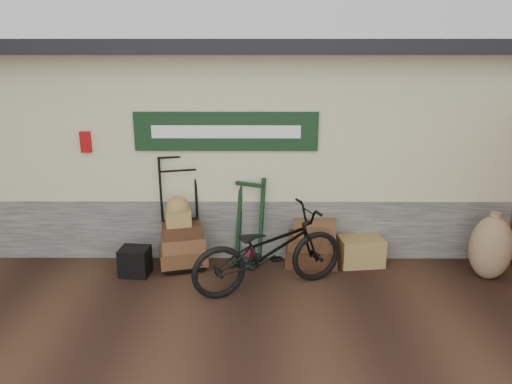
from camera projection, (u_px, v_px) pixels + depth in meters
ground at (247, 288)px, 6.66m from camera, size 80.00×80.00×0.00m
station_building at (249, 133)px, 8.82m from camera, size 14.40×4.10×3.20m
porter_trolley at (180, 211)px, 7.20m from camera, size 0.94×0.79×1.62m
green_barrow at (249, 221)px, 7.29m from camera, size 0.59×0.55×1.28m
suitcase_stack at (312, 243)px, 7.32m from camera, size 0.80×0.55×0.67m
wicker_hamper at (361, 251)px, 7.34m from camera, size 0.68×0.49×0.41m
black_trunk at (135, 261)px, 7.01m from camera, size 0.43×0.38×0.40m
bicycle at (269, 246)px, 6.50m from camera, size 1.47×2.23×1.23m
burlap_sack_left at (491, 248)px, 6.83m from camera, size 0.67×0.61×0.91m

